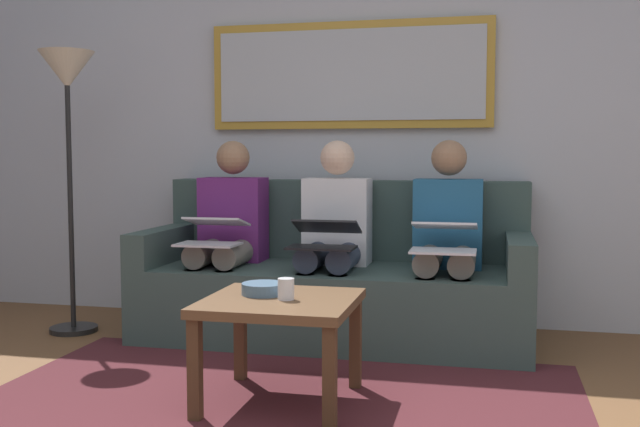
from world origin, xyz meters
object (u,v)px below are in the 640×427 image
Objects in this scene: framed_mirror at (349,75)px; person_middle at (334,233)px; laptop_black at (324,236)px; cup at (286,289)px; person_right at (228,231)px; bowl at (264,289)px; person_left at (447,236)px; standing_lamp at (68,101)px; couch at (336,283)px; coffee_table at (280,314)px; laptop_silver at (213,231)px; laptop_white at (444,237)px.

framed_mirror reaches higher than person_middle.
framed_mirror is 1.16m from laptop_black.
person_right is at bearing -59.76° from cup.
laptop_black reaches higher than bowl.
cup is 1.32m from person_left.
couch is at bearing -170.20° from standing_lamp.
cup is 2.06m from standing_lamp.
person_right is (0.56, -1.09, 0.13)m from bowl.
bowl is at bearing -34.35° from coffee_table.
laptop_silver reaches higher than bowl.
person_middle is 0.24m from laptop_black.
laptop_white is (-0.63, -0.91, 0.25)m from coffee_table.
couch reaches higher than laptop_white.
person_middle is 1.00× the size of person_right.
laptop_white is 0.22× the size of standing_lamp.
laptop_white is (0.00, 0.24, 0.02)m from person_left.
laptop_white is at bearing 179.98° from laptop_silver.
cup is 0.25× the size of laptop_white.
person_left is at bearing -116.92° from cup.
person_middle is (-0.08, -1.09, 0.13)m from bowl.
coffee_table is at bearing 125.72° from laptop_silver.
laptop_white is at bearing -122.64° from cup.
standing_lamp reaches higher than laptop_black.
person_left is 1.28m from person_right.
person_middle is at bearing -172.69° from standing_lamp.
laptop_silver is at bearing 25.96° from couch.
coffee_table is 1.34m from person_right.
standing_lamp is (1.55, -0.04, 0.75)m from laptop_black.
standing_lamp reaches higher than coffee_table.
person_right is (1.28, 0.00, 0.00)m from person_left.
bowl is 0.17× the size of person_left.
laptop_black is 1.72m from standing_lamp.
laptop_black is 0.22× the size of standing_lamp.
laptop_silver reaches higher than laptop_black.
couch is 0.71m from person_right.
laptop_silver is at bearing -56.46° from bowl.
framed_mirror is (0.00, -0.39, 1.24)m from couch.
standing_lamp reaches higher than bowl.
couch is at bearing -173.87° from person_right.
person_right is at bearing 6.13° from couch.
cup is 1.11m from laptop_white.
laptop_white is (-0.72, -0.84, 0.15)m from bowl.
person_left reaches higher than bowl.
person_middle reaches higher than bowl.
standing_lamp is (1.55, 0.20, 0.76)m from person_middle.
standing_lamp is at bearing -1.16° from laptop_white.
couch is 1.93× the size of person_middle.
person_middle is at bearing 180.00° from person_right.
standing_lamp is (2.19, -0.04, 0.74)m from laptop_white.
standing_lamp is (1.55, 0.27, 1.06)m from couch.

